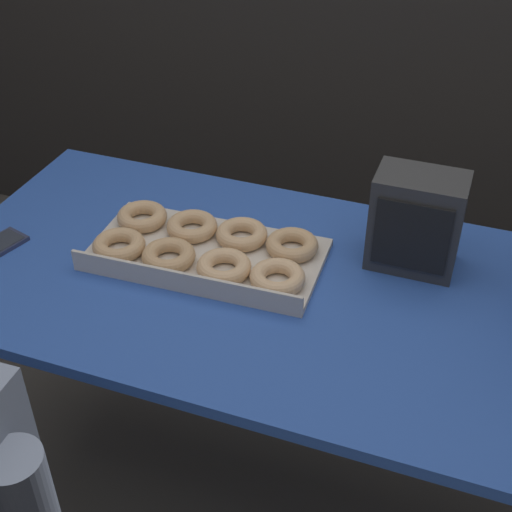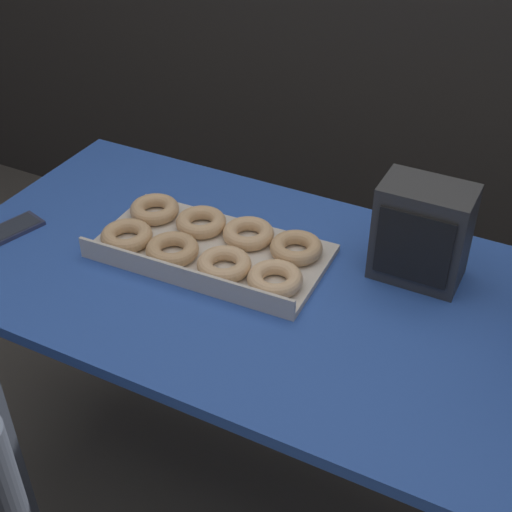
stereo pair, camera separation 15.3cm
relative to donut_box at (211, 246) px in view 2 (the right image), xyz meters
name	(u,v)px [view 2 (the right image)]	position (x,y,z in m)	size (l,w,h in m)	color
ground_plane	(274,498)	(0.19, -0.03, -0.79)	(12.00, 12.00, 0.00)	#4C473F
folding_table	(279,302)	(0.19, -0.03, -0.07)	(1.55, 0.76, 0.77)	#2D56B2
donut_box	(211,246)	(0.00, 0.00, 0.00)	(0.55, 0.30, 0.05)	beige
cell_phone	(12,229)	(-0.47, -0.14, -0.02)	(0.11, 0.16, 0.01)	#2D334C
space_heater	(422,233)	(0.44, 0.14, 0.09)	(0.19, 0.13, 0.22)	#333333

